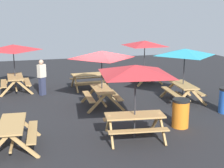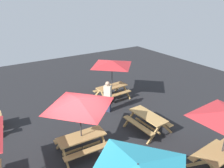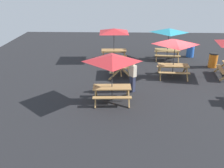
# 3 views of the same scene
# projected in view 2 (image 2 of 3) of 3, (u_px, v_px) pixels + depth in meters

# --- Properties ---
(ground_plane) EXTENTS (27.49, 27.49, 0.00)m
(ground_plane) POSITION_uv_depth(u_px,v_px,m) (83.00, 154.00, 8.32)
(ground_plane) COLOR #232326
(ground_plane) RESTS_ON ground
(picnic_table_1) EXTENTS (2.09, 2.09, 2.34)m
(picnic_table_1) POSITION_uv_depth(u_px,v_px,m) (112.00, 66.00, 12.11)
(picnic_table_1) COLOR tan
(picnic_table_1) RESTS_ON ground
(picnic_table_2) EXTENTS (2.09, 2.09, 2.34)m
(picnic_table_2) POSITION_uv_depth(u_px,v_px,m) (80.00, 107.00, 7.67)
(picnic_table_2) COLOR tan
(picnic_table_2) RESTS_ON ground
(picnic_table_6) EXTENTS (1.59, 1.85, 0.81)m
(picnic_table_6) POSITION_uv_depth(u_px,v_px,m) (148.00, 119.00, 9.63)
(picnic_table_6) COLOR tan
(picnic_table_6) RESTS_ON ground
(person_standing) EXTENTS (0.39, 0.42, 1.67)m
(person_standing) POSITION_uv_depth(u_px,v_px,m) (108.00, 96.00, 11.08)
(person_standing) COLOR #2D334C
(person_standing) RESTS_ON ground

